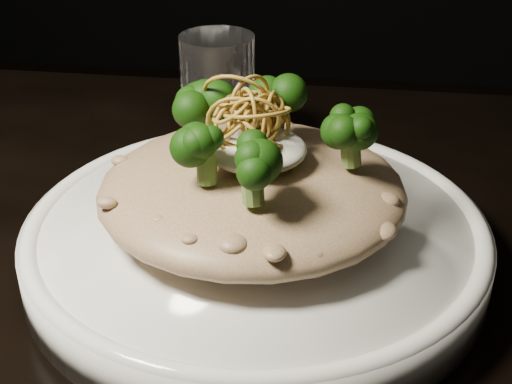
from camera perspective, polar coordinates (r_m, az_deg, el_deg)
plate at (r=0.49m, az=0.00°, el=-3.93°), size 0.31×0.31×0.03m
risotto at (r=0.48m, az=-0.32°, el=0.23°), size 0.21×0.21×0.05m
broccoli at (r=0.45m, az=0.70°, el=5.65°), size 0.16×0.16×0.06m
cheese at (r=0.46m, az=0.04°, el=3.45°), size 0.07×0.07×0.02m
shallots at (r=0.45m, az=-0.19°, el=7.08°), size 0.06×0.06×0.04m
drinking_glass at (r=0.62m, az=-3.04°, el=7.43°), size 0.08×0.08×0.11m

